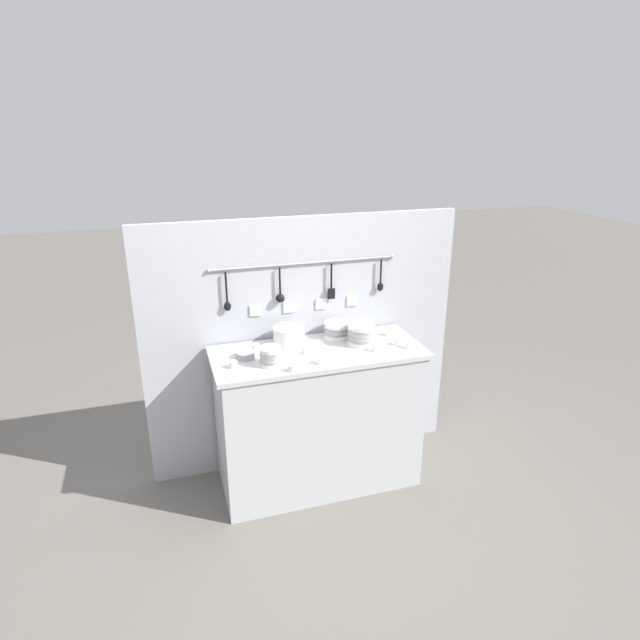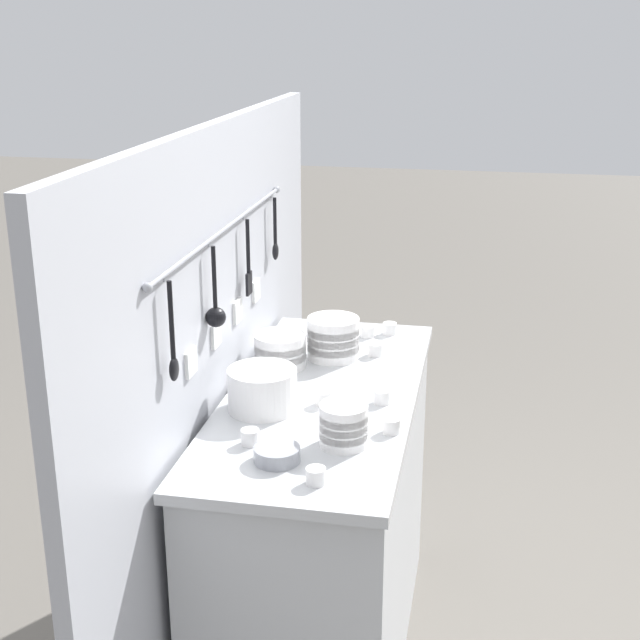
{
  "view_description": "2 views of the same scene",
  "coord_description": "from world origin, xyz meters",
  "px_view_note": "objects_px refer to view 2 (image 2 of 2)",
  "views": [
    {
      "loc": [
        -0.89,
        -2.87,
        2.26
      ],
      "look_at": [
        0.01,
        -0.0,
        1.14
      ],
      "focal_mm": 30.0,
      "sensor_mm": 36.0,
      "label": 1
    },
    {
      "loc": [
        -2.37,
        -0.45,
        1.99
      ],
      "look_at": [
        -0.07,
        -0.01,
        1.2
      ],
      "focal_mm": 50.0,
      "sensor_mm": 36.0,
      "label": 2
    }
  ],
  "objects_px": {
    "steel_mixing_bowl": "(277,454)",
    "cup_back_left": "(250,437)",
    "cup_edge_near": "(324,398)",
    "cup_centre": "(316,476)",
    "plate_stack": "(262,389)",
    "cup_front_left": "(390,328)",
    "bowl_stack_wide_centre": "(344,425)",
    "cup_front_right": "(375,349)",
    "cup_back_right": "(323,327)",
    "cup_edge_far": "(391,426)",
    "cup_mid_row": "(368,331)",
    "cup_by_caddy": "(382,397)",
    "bowl_stack_short_front": "(333,338)",
    "bowl_stack_back_corner": "(280,350)"
  },
  "relations": [
    {
      "from": "cup_front_left",
      "to": "plate_stack",
      "type": "bearing_deg",
      "value": 158.29
    },
    {
      "from": "bowl_stack_wide_centre",
      "to": "cup_by_caddy",
      "type": "height_order",
      "value": "bowl_stack_wide_centre"
    },
    {
      "from": "cup_edge_near",
      "to": "cup_back_right",
      "type": "bearing_deg",
      "value": 11.12
    },
    {
      "from": "cup_centre",
      "to": "cup_edge_near",
      "type": "distance_m",
      "value": 0.46
    },
    {
      "from": "steel_mixing_bowl",
      "to": "cup_centre",
      "type": "bearing_deg",
      "value": -128.12
    },
    {
      "from": "steel_mixing_bowl",
      "to": "cup_edge_near",
      "type": "relative_size",
      "value": 2.42
    },
    {
      "from": "bowl_stack_wide_centre",
      "to": "cup_centre",
      "type": "xyz_separation_m",
      "value": [
        -0.21,
        0.03,
        -0.04
      ]
    },
    {
      "from": "bowl_stack_short_front",
      "to": "cup_centre",
      "type": "bearing_deg",
      "value": -172.61
    },
    {
      "from": "bowl_stack_wide_centre",
      "to": "plate_stack",
      "type": "relative_size",
      "value": 0.64
    },
    {
      "from": "cup_by_caddy",
      "to": "cup_back_left",
      "type": "bearing_deg",
      "value": 136.75
    },
    {
      "from": "cup_mid_row",
      "to": "cup_back_left",
      "type": "relative_size",
      "value": 1.0
    },
    {
      "from": "steel_mixing_bowl",
      "to": "cup_edge_far",
      "type": "bearing_deg",
      "value": -50.41
    },
    {
      "from": "bowl_stack_short_front",
      "to": "cup_mid_row",
      "type": "height_order",
      "value": "bowl_stack_short_front"
    },
    {
      "from": "cup_edge_far",
      "to": "cup_back_left",
      "type": "relative_size",
      "value": 1.0
    },
    {
      "from": "cup_by_caddy",
      "to": "plate_stack",
      "type": "bearing_deg",
      "value": 107.85
    },
    {
      "from": "cup_by_caddy",
      "to": "cup_edge_near",
      "type": "height_order",
      "value": "same"
    },
    {
      "from": "cup_front_right",
      "to": "plate_stack",
      "type": "bearing_deg",
      "value": 151.99
    },
    {
      "from": "cup_front_left",
      "to": "cup_back_right",
      "type": "bearing_deg",
      "value": 97.51
    },
    {
      "from": "bowl_stack_back_corner",
      "to": "cup_front_left",
      "type": "height_order",
      "value": "bowl_stack_back_corner"
    },
    {
      "from": "bowl_stack_short_front",
      "to": "cup_edge_far",
      "type": "height_order",
      "value": "bowl_stack_short_front"
    },
    {
      "from": "cup_back_left",
      "to": "cup_edge_near",
      "type": "distance_m",
      "value": 0.31
    },
    {
      "from": "cup_edge_far",
      "to": "cup_back_right",
      "type": "relative_size",
      "value": 1.0
    },
    {
      "from": "bowl_stack_short_front",
      "to": "cup_back_right",
      "type": "distance_m",
      "value": 0.25
    },
    {
      "from": "bowl_stack_wide_centre",
      "to": "cup_front_right",
      "type": "height_order",
      "value": "bowl_stack_wide_centre"
    },
    {
      "from": "plate_stack",
      "to": "cup_by_caddy",
      "type": "distance_m",
      "value": 0.34
    },
    {
      "from": "cup_centre",
      "to": "bowl_stack_wide_centre",
      "type": "bearing_deg",
      "value": -8.26
    },
    {
      "from": "cup_mid_row",
      "to": "bowl_stack_short_front",
      "type": "bearing_deg",
      "value": 159.27
    },
    {
      "from": "bowl_stack_back_corner",
      "to": "cup_edge_near",
      "type": "bearing_deg",
      "value": -144.09
    },
    {
      "from": "bowl_stack_back_corner",
      "to": "cup_by_caddy",
      "type": "bearing_deg",
      "value": -122.36
    },
    {
      "from": "bowl_stack_wide_centre",
      "to": "cup_edge_far",
      "type": "relative_size",
      "value": 2.59
    },
    {
      "from": "bowl_stack_back_corner",
      "to": "cup_mid_row",
      "type": "relative_size",
      "value": 3.37
    },
    {
      "from": "plate_stack",
      "to": "steel_mixing_bowl",
      "type": "height_order",
      "value": "plate_stack"
    },
    {
      "from": "cup_mid_row",
      "to": "cup_edge_far",
      "type": "bearing_deg",
      "value": -167.09
    },
    {
      "from": "bowl_stack_wide_centre",
      "to": "cup_centre",
      "type": "distance_m",
      "value": 0.22
    },
    {
      "from": "cup_back_right",
      "to": "steel_mixing_bowl",
      "type": "bearing_deg",
      "value": -175.96
    },
    {
      "from": "steel_mixing_bowl",
      "to": "cup_back_left",
      "type": "xyz_separation_m",
      "value": [
        0.08,
        0.09,
        0.0
      ]
    },
    {
      "from": "plate_stack",
      "to": "cup_front_left",
      "type": "bearing_deg",
      "value": -21.71
    },
    {
      "from": "plate_stack",
      "to": "cup_back_left",
      "type": "xyz_separation_m",
      "value": [
        -0.22,
        -0.02,
        -0.04
      ]
    },
    {
      "from": "cup_centre",
      "to": "cup_by_caddy",
      "type": "height_order",
      "value": "same"
    },
    {
      "from": "plate_stack",
      "to": "cup_edge_far",
      "type": "relative_size",
      "value": 4.04
    },
    {
      "from": "cup_front_right",
      "to": "bowl_stack_back_corner",
      "type": "bearing_deg",
      "value": 118.25
    },
    {
      "from": "bowl_stack_back_corner",
      "to": "cup_front_right",
      "type": "bearing_deg",
      "value": -61.75
    },
    {
      "from": "bowl_stack_wide_centre",
      "to": "cup_centre",
      "type": "relative_size",
      "value": 2.59
    },
    {
      "from": "bowl_stack_wide_centre",
      "to": "cup_centre",
      "type": "height_order",
      "value": "bowl_stack_wide_centre"
    },
    {
      "from": "cup_back_right",
      "to": "cup_centre",
      "type": "bearing_deg",
      "value": -170.03
    },
    {
      "from": "cup_mid_row",
      "to": "cup_back_right",
      "type": "xyz_separation_m",
      "value": [
        0.01,
        0.16,
        0.0
      ]
    },
    {
      "from": "cup_front_left",
      "to": "cup_edge_far",
      "type": "height_order",
      "value": "same"
    },
    {
      "from": "bowl_stack_wide_centre",
      "to": "cup_back_left",
      "type": "xyz_separation_m",
      "value": [
        -0.04,
        0.24,
        -0.04
      ]
    },
    {
      "from": "cup_edge_far",
      "to": "cup_front_left",
      "type": "bearing_deg",
      "value": 7.11
    },
    {
      "from": "plate_stack",
      "to": "cup_centre",
      "type": "relative_size",
      "value": 4.04
    }
  ]
}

